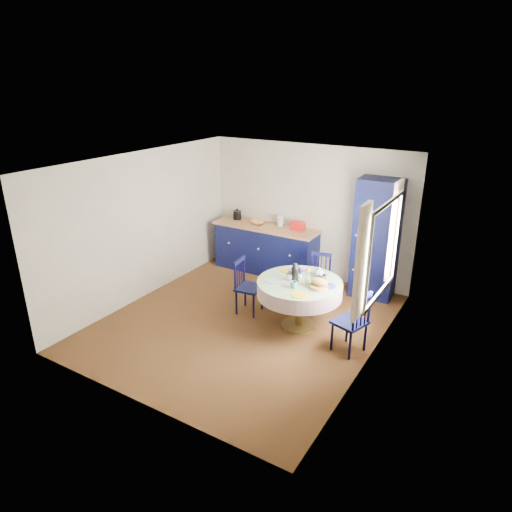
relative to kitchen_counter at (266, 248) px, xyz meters
The scene contains 17 objects.
floor 2.15m from the kitchen_counter, 69.53° to the right, with size 4.50×4.50×0.00m, color black.
ceiling 2.91m from the kitchen_counter, 69.53° to the right, with size 4.50×4.50×0.00m, color white.
wall_back 1.10m from the kitchen_counter, 21.58° to the left, with size 4.00×0.02×2.50m, color beige.
wall_left 2.46m from the kitchen_counter, 122.90° to the right, with size 0.02×4.50×2.50m, color beige.
wall_right 3.45m from the kitchen_counter, 35.66° to the right, with size 0.02×4.50×2.50m, color beige.
window 3.33m from the kitchen_counter, 31.73° to the right, with size 0.10×1.74×1.45m.
kitchen_counter is the anchor object (origin of this frame).
pantry_cabinet 2.20m from the kitchen_counter, ahead, with size 0.75×0.56×2.07m.
dining_table 2.27m from the kitchen_counter, 47.11° to the right, with size 1.27×1.27×1.05m.
chair_left 1.74m from the kitchen_counter, 70.28° to the right, with size 0.43×0.44×0.90m.
chair_far 1.61m from the kitchen_counter, 26.58° to the right, with size 0.44×0.43×0.85m.
chair_right 3.09m from the kitchen_counter, 37.59° to the right, with size 0.50×0.51×0.93m.
mug_a 2.21m from the kitchen_counter, 50.64° to the right, with size 0.13×0.13×0.10m, color silver.
mug_b 2.48m from the kitchen_counter, 50.87° to the right, with size 0.11×0.11×0.10m, color #337D77.
mug_c 2.33m from the kitchen_counter, 38.80° to the right, with size 0.11×0.11×0.09m, color black.
mug_d 1.96m from the kitchen_counter, 43.16° to the right, with size 0.10×0.10×0.09m, color silver.
cobalt_bowl 1.98m from the kitchen_counter, 46.10° to the right, with size 0.23×0.23×0.06m, color navy.
Camera 1 is at (3.43, -5.30, 3.59)m, focal length 32.00 mm.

